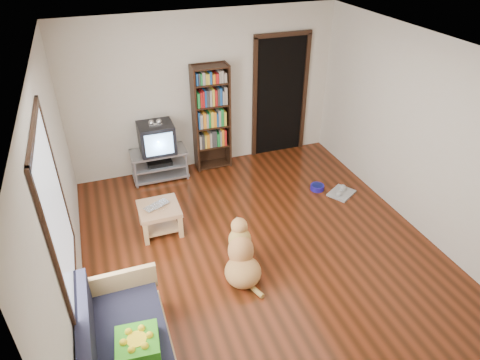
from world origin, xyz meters
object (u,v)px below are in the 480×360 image
object	(u,v)px
grey_rag	(341,193)
bookshelf	(211,113)
laptop	(159,207)
dog	(242,257)
coffee_table	(159,214)
green_cushion	(138,344)
crt_tv	(156,137)
tv_stand	(159,163)
dog_bowl	(317,187)

from	to	relation	value
grey_rag	bookshelf	distance (m)	2.49
grey_rag	bookshelf	world-z (taller)	bookshelf
laptop	dog	world-z (taller)	dog
dog	coffee_table	bearing A→B (deg)	123.44
green_cushion	crt_tv	xyz separation A→B (m)	(0.85, 3.62, 0.26)
green_cushion	tv_stand	bearing A→B (deg)	82.29
laptop	dog_bowl	xyz separation A→B (m)	(2.57, 0.22, -0.37)
laptop	dog	xyz separation A→B (m)	(0.78, -1.15, -0.15)
green_cushion	laptop	distance (m)	2.22
bookshelf	laptop	bearing A→B (deg)	-128.17
tv_stand	laptop	bearing A→B (deg)	-100.30
dog_bowl	laptop	bearing A→B (deg)	-175.06
dog_bowl	green_cushion	bearing A→B (deg)	-143.17
dog_bowl	crt_tv	xyz separation A→B (m)	(-2.31, 1.25, 0.70)
laptop	coffee_table	bearing A→B (deg)	64.17
bookshelf	coffee_table	bearing A→B (deg)	-128.71
grey_rag	tv_stand	xyz separation A→B (m)	(-2.61, 1.48, 0.25)
coffee_table	dog_bowl	bearing A→B (deg)	4.28
green_cushion	grey_rag	size ratio (longest dim) A/B	0.96
crt_tv	dog	size ratio (longest dim) A/B	0.66
crt_tv	green_cushion	bearing A→B (deg)	-103.23
laptop	crt_tv	bearing A→B (deg)	54.02
dog_bowl	tv_stand	size ratio (longest dim) A/B	0.24
laptop	grey_rag	distance (m)	2.90
coffee_table	grey_rag	bearing A→B (deg)	-1.14
green_cushion	grey_rag	world-z (taller)	green_cushion
laptop	grey_rag	bearing A→B (deg)	-26.37
green_cushion	crt_tv	size ratio (longest dim) A/B	0.67
tv_stand	coffee_table	size ratio (longest dim) A/B	1.64
coffee_table	dog	bearing A→B (deg)	-56.56
dog_bowl	dog	size ratio (longest dim) A/B	0.25
laptop	tv_stand	xyz separation A→B (m)	(0.26, 1.45, -0.14)
crt_tv	coffee_table	world-z (taller)	crt_tv
green_cushion	bookshelf	bearing A→B (deg)	69.58
crt_tv	grey_rag	bearing A→B (deg)	-29.88
laptop	tv_stand	size ratio (longest dim) A/B	0.39
crt_tv	bookshelf	size ratio (longest dim) A/B	0.32
green_cushion	laptop	size ratio (longest dim) A/B	1.09
dog_bowl	bookshelf	bearing A→B (deg)	135.83
tv_stand	coffee_table	world-z (taller)	tv_stand
dog_bowl	tv_stand	xyz separation A→B (m)	(-2.31, 1.23, 0.23)
crt_tv	dog_bowl	bearing A→B (deg)	-28.41
crt_tv	coffee_table	distance (m)	1.54
grey_rag	laptop	bearing A→B (deg)	179.46
bookshelf	dog	world-z (taller)	bookshelf
dog_bowl	bookshelf	size ratio (longest dim) A/B	0.12
tv_stand	bookshelf	bearing A→B (deg)	5.63
dog_bowl	bookshelf	distance (m)	2.13
coffee_table	green_cushion	bearing A→B (deg)	-105.09
green_cushion	coffee_table	world-z (taller)	green_cushion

